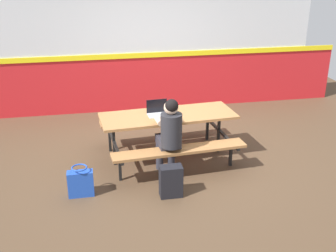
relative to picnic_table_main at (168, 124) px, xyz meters
name	(u,v)px	position (x,y,z in m)	size (l,w,h in m)	color
ground_plane	(174,158)	(0.10, 0.00, -0.59)	(10.00, 10.00, 0.02)	#4C3826
accent_backdrop	(150,49)	(0.10, 2.40, 0.67)	(8.00, 0.14, 2.60)	red
picnic_table_main	(168,124)	(0.00, 0.00, 0.00)	(2.11, 1.70, 0.74)	#9E6B3D
student_nearer	(170,131)	(-0.08, -0.57, 0.13)	(0.38, 0.53, 1.21)	#2D2D38
laptop_silver	(158,112)	(-0.15, 0.03, 0.21)	(0.34, 0.24, 0.22)	silver
backpack_dark	(171,181)	(-0.18, -1.11, -0.36)	(0.30, 0.22, 0.44)	black
tote_bag_bright	(81,183)	(-1.36, -0.88, -0.39)	(0.34, 0.21, 0.43)	#1E47B2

